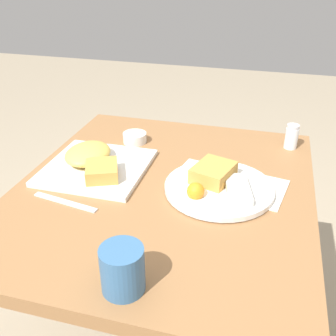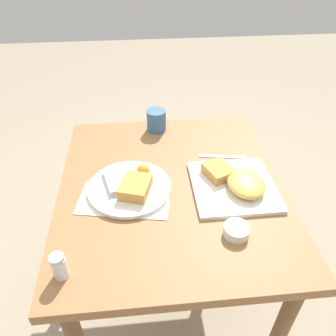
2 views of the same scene
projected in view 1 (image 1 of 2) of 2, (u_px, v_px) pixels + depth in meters
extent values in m
cube|color=olive|center=(164.00, 192.00, 1.04)|extent=(0.87, 0.77, 0.04)
cylinder|color=brown|center=(114.00, 209.00, 1.61)|extent=(0.05, 0.05, 0.70)
cylinder|color=brown|center=(275.00, 235.00, 1.47)|extent=(0.05, 0.05, 0.70)
cube|color=silver|center=(228.00, 182.00, 1.05)|extent=(0.21, 0.32, 0.00)
cube|color=white|center=(97.00, 167.00, 1.11)|extent=(0.28, 0.28, 0.01)
ellipsoid|color=#E5BC51|center=(88.00, 154.00, 1.12)|extent=(0.15, 0.12, 0.04)
cube|color=gold|center=(102.00, 171.00, 1.04)|extent=(0.12, 0.11, 0.04)
cylinder|color=white|center=(219.00, 188.00, 1.01)|extent=(0.28, 0.28, 0.01)
cube|color=gold|center=(213.00, 172.00, 1.03)|extent=(0.13, 0.12, 0.04)
cube|color=beige|center=(238.00, 189.00, 0.97)|extent=(0.14, 0.09, 0.02)
sphere|color=orange|center=(196.00, 191.00, 0.96)|extent=(0.04, 0.04, 0.04)
cylinder|color=white|center=(135.00, 138.00, 1.27)|extent=(0.08, 0.08, 0.03)
cylinder|color=#D1B775|center=(135.00, 134.00, 1.26)|extent=(0.06, 0.06, 0.00)
cylinder|color=white|center=(291.00, 138.00, 1.22)|extent=(0.04, 0.04, 0.07)
cylinder|color=white|center=(291.00, 143.00, 1.23)|extent=(0.03, 0.03, 0.04)
cylinder|color=silver|center=(293.00, 127.00, 1.20)|extent=(0.04, 0.04, 0.01)
cube|color=silver|center=(65.00, 202.00, 0.97)|extent=(0.05, 0.18, 0.00)
cylinder|color=#386693|center=(122.00, 269.00, 0.70)|extent=(0.08, 0.08, 0.09)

